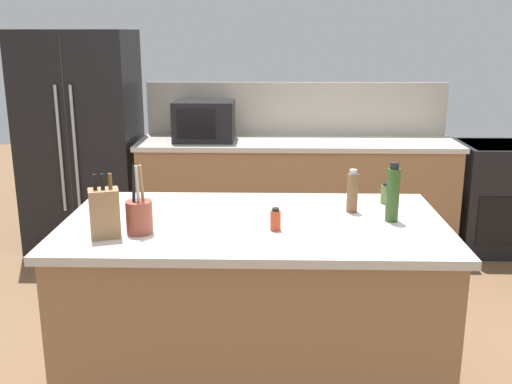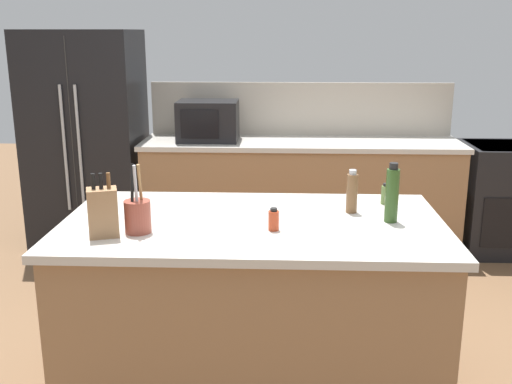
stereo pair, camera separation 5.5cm
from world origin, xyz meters
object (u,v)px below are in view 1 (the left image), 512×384
Objects in this scene: knife_block at (105,213)px; pepper_grinder at (352,192)px; microwave at (204,121)px; olive_oil_bottle at (393,194)px; range_oven at (502,197)px; refrigerator at (82,141)px; spice_jar_oregano at (385,194)px; spice_jar_paprika at (276,220)px; utensil_crock at (139,216)px.

knife_block reaches higher than pepper_grinder.
microwave is 1.71× the size of olive_oil_bottle.
range_oven is at bearing 52.51° from pepper_grinder.
refrigerator reaches higher than spice_jar_oregano.
refrigerator reaches higher than spice_jar_paprika.
knife_block is at bearing -156.81° from spice_jar_oregano.
microwave is 2.26m from pepper_grinder.
spice_jar_oregano is at bearing 23.29° from utensil_crock.
microwave is 1.72× the size of knife_block.
refrigerator reaches higher than olive_oil_bottle.
spice_jar_oregano is at bearing 5.67° from knife_block.
refrigerator is 3.70× the size of microwave.
microwave is at bearing 104.03° from spice_jar_paprika.
pepper_grinder is at bearing 139.65° from olive_oil_bottle.
microwave is at bearing 68.42° from knife_block.
spice_jar_paprika is (1.64, -2.39, 0.07)m from refrigerator.
knife_block is 1.47m from spice_jar_oregano.
spice_jar_paprika is at bearing -164.73° from olive_oil_bottle.
utensil_crock is at bearing -160.51° from pepper_grinder.
pepper_grinder is (-1.56, -2.04, 0.58)m from range_oven.
refrigerator is 3.62m from range_oven.
microwave is 2.25× the size of pepper_grinder.
olive_oil_bottle is at bearing -122.47° from range_oven.
refrigerator is 8.34× the size of pepper_grinder.
utensil_crock is 1.10× the size of olive_oil_bottle.
microwave is at bearing 180.00° from range_oven.
spice_jar_paprika is (0.76, 0.11, -0.06)m from knife_block.
spice_jar_paprika is at bearing -142.39° from pepper_grinder.
pepper_grinder is at bearing 37.61° from spice_jar_paprika.
olive_oil_bottle is 0.59m from spice_jar_paprika.
spice_jar_oregano is 0.75m from spice_jar_paprika.
spice_jar_oregano reaches higher than range_oven.
utensil_crock reaches higher than knife_block.
spice_jar_oregano is (1.21, 0.52, -0.03)m from utensil_crock.
utensil_crock reaches higher than olive_oil_bottle.
utensil_crock is 2.84× the size of spice_jar_oregano.
pepper_grinder reaches higher than spice_jar_oregano.
utensil_crock is (-2.57, -2.39, 0.56)m from range_oven.
utensil_crock is at bearing -90.81° from microwave.
spice_jar_oregano is at bearing 39.33° from pepper_grinder.
knife_block is 0.77m from spice_jar_paprika.
microwave reaches higher than spice_jar_paprika.
refrigerator is 16.36× the size of spice_jar_oregano.
utensil_crock is 0.62m from spice_jar_paprika.
refrigerator is at bearing 112.69° from utensil_crock.
spice_jar_oregano is (-1.36, -1.88, 0.53)m from range_oven.
olive_oil_bottle is at bearing -62.30° from microwave.
knife_block is at bearing -70.59° from refrigerator.
refrigerator reaches higher than microwave.
range_oven is 8.16× the size of spice_jar_oregano.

